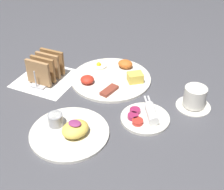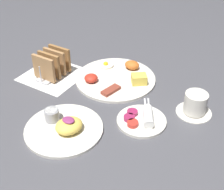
{
  "view_description": "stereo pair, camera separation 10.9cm",
  "coord_description": "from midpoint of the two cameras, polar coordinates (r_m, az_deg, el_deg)",
  "views": [
    {
      "loc": [
        0.42,
        -0.75,
        0.67
      ],
      "look_at": [
        0.06,
        0.05,
        0.03
      ],
      "focal_mm": 50.0,
      "sensor_mm": 36.0,
      "label": 1
    },
    {
      "loc": [
        0.52,
        -0.7,
        0.67
      ],
      "look_at": [
        0.06,
        0.05,
        0.03
      ],
      "focal_mm": 50.0,
      "sensor_mm": 36.0,
      "label": 2
    }
  ],
  "objects": [
    {
      "name": "coffee_cup",
      "position": [
        1.09,
        17.77,
        -1.75
      ],
      "size": [
        0.12,
        0.12,
        0.08
      ],
      "color": "silver",
      "rests_on": "ground_plane"
    },
    {
      "name": "toast_rack",
      "position": [
        1.24,
        -8.42,
        5.53
      ],
      "size": [
        0.1,
        0.15,
        0.1
      ],
      "color": "#B7B7BC",
      "rests_on": "ground_plane"
    },
    {
      "name": "plate_breakfast",
      "position": [
        1.22,
        3.38,
        3.16
      ],
      "size": [
        0.31,
        0.31,
        0.05
      ],
      "color": "silver",
      "rests_on": "ground_plane"
    },
    {
      "name": "napkin_flat",
      "position": [
        1.26,
        -8.22,
        3.57
      ],
      "size": [
        0.22,
        0.22,
        0.0
      ],
      "color": "white",
      "rests_on": "ground_plane"
    },
    {
      "name": "ground_plane",
      "position": [
        1.1,
        -1.19,
        -1.82
      ],
      "size": [
        3.0,
        3.0,
        0.0
      ],
      "primitive_type": "plane",
      "color": "#47474C"
    },
    {
      "name": "plate_condiments",
      "position": [
        1.03,
        8.49,
        -4.55
      ],
      "size": [
        0.16,
        0.18,
        0.04
      ],
      "color": "silver",
      "rests_on": "ground_plane"
    },
    {
      "name": "plate_foreground",
      "position": [
        0.99,
        -5.66,
        -5.91
      ],
      "size": [
        0.25,
        0.25,
        0.06
      ],
      "color": "silver",
      "rests_on": "ground_plane"
    }
  ]
}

